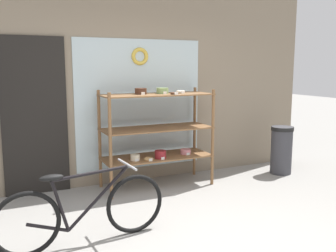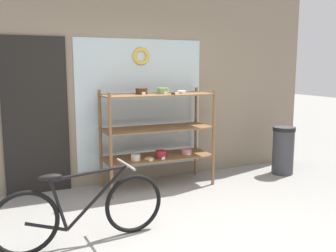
{
  "view_description": "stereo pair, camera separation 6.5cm",
  "coord_description": "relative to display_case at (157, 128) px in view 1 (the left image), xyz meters",
  "views": [
    {
      "loc": [
        -1.72,
        -3.0,
        1.71
      ],
      "look_at": [
        0.15,
        1.1,
        0.99
      ],
      "focal_mm": 40.0,
      "sensor_mm": 36.0,
      "label": 1
    },
    {
      "loc": [
        -1.66,
        -3.02,
        1.71
      ],
      "look_at": [
        0.15,
        1.1,
        0.99
      ],
      "focal_mm": 40.0,
      "sensor_mm": 36.0,
      "label": 2
    }
  ],
  "objects": [
    {
      "name": "ground_plane",
      "position": [
        -0.31,
        -1.81,
        -0.84
      ],
      "size": [
        30.0,
        30.0,
        0.0
      ],
      "primitive_type": "plane",
      "color": "gray"
    },
    {
      "name": "storefront_facade",
      "position": [
        -0.34,
        0.44,
        0.76
      ],
      "size": [
        6.25,
        0.13,
        3.27
      ],
      "color": "gray",
      "rests_on": "ground_plane"
    },
    {
      "name": "display_case",
      "position": [
        0.0,
        0.0,
        0.0
      ],
      "size": [
        1.56,
        0.59,
        1.41
      ],
      "color": "brown",
      "rests_on": "ground_plane"
    },
    {
      "name": "bicycle",
      "position": [
        -1.34,
        -1.36,
        -0.51
      ],
      "size": [
        1.68,
        0.46,
        0.75
      ],
      "rotation": [
        0.0,
        0.0,
        0.07
      ],
      "color": "black",
      "rests_on": "ground_plane"
    },
    {
      "name": "trash_bin",
      "position": [
        2.06,
        -0.23,
        -0.43
      ],
      "size": [
        0.35,
        0.35,
        0.76
      ],
      "color": "#38383D",
      "rests_on": "ground_plane"
    }
  ]
}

